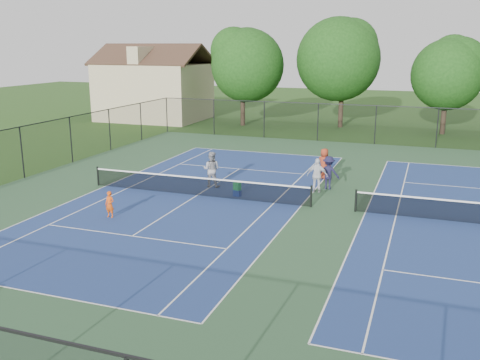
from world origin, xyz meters
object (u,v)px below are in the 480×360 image
(instructor, at_px, (212,169))
(tree_back_c, at_px, (448,70))
(bystander_b, at_px, (329,173))
(bystander_c, at_px, (324,164))
(ball_crate, at_px, (237,193))
(tree_back_a, at_px, (243,61))
(child_player, at_px, (110,204))
(ball_hopper, at_px, (237,186))
(clapboard_house, at_px, (154,89))
(bystander_a, at_px, (317,175))
(tree_back_b, at_px, (343,55))

(instructor, bearing_deg, tree_back_c, -122.15)
(bystander_b, bearing_deg, instructor, 15.83)
(bystander_c, xyz_separation_m, ball_crate, (-3.46, -5.10, -0.73))
(tree_back_c, relative_size, ball_crate, 24.04)
(tree_back_a, xyz_separation_m, child_player, (3.80, -28.58, -5.43))
(tree_back_a, bearing_deg, ball_crate, -71.18)
(bystander_c, height_order, ball_hopper, bystander_c)
(clapboard_house, relative_size, bystander_a, 5.92)
(tree_back_b, height_order, bystander_a, tree_back_b)
(tree_back_b, distance_m, clapboard_house, 19.35)
(clapboard_house, height_order, bystander_c, clapboard_house)
(tree_back_c, xyz_separation_m, bystander_c, (-6.56, -19.28, -4.59))
(tree_back_c, relative_size, bystander_c, 4.70)
(tree_back_b, bearing_deg, child_player, -99.66)
(clapboard_house, distance_m, instructor, 28.20)
(tree_back_a, xyz_separation_m, ball_crate, (7.97, -23.39, -5.87))
(child_player, xyz_separation_m, bystander_a, (7.87, 7.29, 0.31))
(clapboard_house, bearing_deg, instructor, -55.26)
(bystander_b, xyz_separation_m, ball_crate, (-4.13, -2.94, -0.74))
(tree_back_a, bearing_deg, tree_back_b, 12.53)
(tree_back_a, height_order, bystander_b, tree_back_a)
(tree_back_b, distance_m, bystander_b, 23.36)
(instructor, relative_size, ball_hopper, 4.86)
(bystander_b, xyz_separation_m, bystander_c, (-0.66, 2.16, -0.01))
(child_player, bearing_deg, ball_crate, 53.47)
(tree_back_c, distance_m, bystander_b, 22.71)
(clapboard_house, distance_m, child_player, 32.74)
(clapboard_house, bearing_deg, bystander_c, -41.98)
(tree_back_c, xyz_separation_m, instructor, (-11.98, -23.11, -4.51))
(child_player, relative_size, ball_crate, 3.47)
(bystander_a, relative_size, bystander_c, 1.02)
(ball_hopper, bearing_deg, tree_back_b, 87.68)
(child_player, distance_m, bystander_a, 10.74)
(instructor, height_order, ball_crate, instructor)
(child_player, distance_m, bystander_b, 11.63)
(bystander_b, height_order, bystander_c, bystander_b)
(clapboard_house, height_order, bystander_a, clapboard_house)
(tree_back_c, relative_size, child_player, 6.94)
(tree_back_c, relative_size, clapboard_house, 0.78)
(tree_back_a, distance_m, ball_crate, 25.40)
(clapboard_house, xyz_separation_m, child_player, (13.80, -29.58, -2.49))
(instructor, xyz_separation_m, ball_hopper, (1.95, -1.28, -0.44))
(tree_back_c, bearing_deg, instructor, -117.40)
(ball_crate, bearing_deg, tree_back_b, 87.68)
(clapboard_house, xyz_separation_m, bystander_a, (21.67, -22.29, -2.18))
(instructor, distance_m, ball_hopper, 2.37)
(clapboard_house, bearing_deg, ball_hopper, -53.61)
(instructor, relative_size, ball_crate, 5.58)
(tree_back_b, relative_size, instructor, 5.15)
(child_player, bearing_deg, bystander_c, 55.70)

